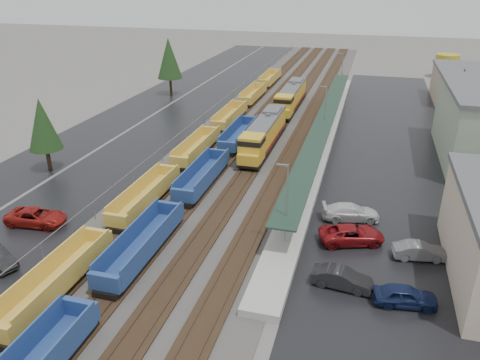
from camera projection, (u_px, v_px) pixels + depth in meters
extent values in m
cube|color=#302D2B|center=(273.00, 117.00, 79.15)|extent=(20.00, 160.00, 0.08)
cube|color=black|center=(239.00, 113.00, 80.59)|extent=(2.60, 160.00, 0.15)
cube|color=#473326|center=(235.00, 112.00, 80.72)|extent=(0.08, 160.00, 0.07)
cube|color=#473326|center=(243.00, 113.00, 80.37)|extent=(0.08, 160.00, 0.07)
cube|color=black|center=(262.00, 115.00, 79.60)|extent=(2.60, 160.00, 0.15)
cube|color=#473326|center=(258.00, 114.00, 79.73)|extent=(0.08, 160.00, 0.07)
cube|color=#473326|center=(266.00, 115.00, 79.38)|extent=(0.08, 160.00, 0.07)
cube|color=black|center=(285.00, 117.00, 78.61)|extent=(2.60, 160.00, 0.15)
cube|color=#473326|center=(281.00, 116.00, 78.75)|extent=(0.08, 160.00, 0.07)
cube|color=#473326|center=(289.00, 117.00, 78.39)|extent=(0.08, 160.00, 0.07)
cube|color=black|center=(309.00, 119.00, 77.63)|extent=(2.60, 160.00, 0.15)
cube|color=#473326|center=(304.00, 118.00, 77.76)|extent=(0.08, 160.00, 0.07)
cube|color=#473326|center=(313.00, 118.00, 77.40)|extent=(0.08, 160.00, 0.07)
cube|color=black|center=(190.00, 110.00, 82.87)|extent=(10.00, 160.00, 0.02)
cube|color=black|center=(139.00, 106.00, 85.34)|extent=(9.00, 160.00, 0.02)
cube|color=black|center=(391.00, 147.00, 65.68)|extent=(16.00, 100.00, 0.02)
cube|color=#9E9B93|center=(323.00, 138.00, 67.89)|extent=(3.00, 80.00, 0.70)
cylinder|color=gray|center=(295.00, 204.00, 45.27)|extent=(0.16, 0.16, 2.40)
cylinder|color=gray|center=(315.00, 152.00, 58.46)|extent=(0.16, 0.16, 2.40)
cylinder|color=gray|center=(328.00, 119.00, 71.65)|extent=(0.16, 0.16, 2.40)
cylinder|color=gray|center=(336.00, 96.00, 84.85)|extent=(0.16, 0.16, 2.40)
cylinder|color=gray|center=(343.00, 79.00, 98.04)|extent=(0.16, 0.16, 2.40)
cube|color=#1A3024|center=(325.00, 119.00, 66.73)|extent=(2.60, 65.00, 0.15)
cylinder|color=gray|center=(286.00, 208.00, 40.02)|extent=(0.12, 0.12, 8.00)
cube|color=gray|center=(282.00, 165.00, 38.56)|extent=(1.00, 0.15, 0.12)
cylinder|color=gray|center=(325.00, 114.00, 66.40)|extent=(0.12, 0.12, 8.00)
cube|color=gray|center=(323.00, 87.00, 64.94)|extent=(1.00, 0.15, 0.12)
cylinder|color=gray|center=(342.00, 74.00, 92.78)|extent=(0.12, 0.12, 8.00)
cube|color=gray|center=(341.00, 53.00, 91.32)|extent=(1.00, 0.15, 0.12)
cylinder|color=gray|center=(42.00, 254.00, 38.90)|extent=(0.08, 0.08, 2.00)
cylinder|color=gray|center=(95.00, 211.00, 45.93)|extent=(0.08, 0.08, 2.00)
cylinder|color=gray|center=(133.00, 179.00, 52.97)|extent=(0.08, 0.08, 2.00)
cylinder|color=gray|center=(162.00, 155.00, 60.00)|extent=(0.08, 0.08, 2.00)
cylinder|color=gray|center=(186.00, 136.00, 67.04)|extent=(0.08, 0.08, 2.00)
cylinder|color=gray|center=(204.00, 120.00, 74.07)|extent=(0.08, 0.08, 2.00)
cylinder|color=gray|center=(220.00, 107.00, 81.11)|extent=(0.08, 0.08, 2.00)
cylinder|color=gray|center=(233.00, 96.00, 88.14)|extent=(0.08, 0.08, 2.00)
cylinder|color=gray|center=(244.00, 87.00, 95.18)|extent=(0.08, 0.08, 2.00)
cylinder|color=gray|center=(254.00, 79.00, 102.21)|extent=(0.08, 0.08, 2.00)
cylinder|color=gray|center=(262.00, 72.00, 109.25)|extent=(0.08, 0.08, 2.00)
cylinder|color=gray|center=(269.00, 66.00, 116.28)|extent=(0.08, 0.08, 2.00)
cylinder|color=gray|center=(276.00, 61.00, 123.32)|extent=(0.08, 0.08, 2.00)
cylinder|color=gray|center=(282.00, 56.00, 130.35)|extent=(0.08, 0.08, 2.00)
cylinder|color=gray|center=(287.00, 52.00, 137.39)|extent=(0.08, 0.08, 2.00)
cylinder|color=gray|center=(292.00, 48.00, 144.43)|extent=(0.08, 0.08, 2.00)
cube|color=gray|center=(220.00, 101.00, 80.70)|extent=(0.05, 160.00, 0.05)
ellipsoid|color=#51624C|center=(272.00, 27.00, 209.69)|extent=(154.00, 110.00, 19.80)
ellipsoid|color=#51624C|center=(436.00, 29.00, 201.21)|extent=(196.00, 140.00, 25.20)
cylinder|color=#332316|center=(49.00, 159.00, 57.67)|extent=(0.50, 0.50, 2.70)
cone|color=black|center=(42.00, 124.00, 55.84)|extent=(3.96, 3.96, 6.30)
cylinder|color=#332316|center=(171.00, 86.00, 92.97)|extent=(0.50, 0.50, 3.30)
cone|color=black|center=(169.00, 58.00, 90.73)|extent=(4.84, 4.84, 7.70)
cylinder|color=#332316|center=(454.00, 125.00, 69.89)|extent=(0.50, 0.50, 3.00)
cone|color=black|center=(461.00, 92.00, 67.85)|extent=(4.40, 4.40, 7.00)
cube|color=black|center=(265.00, 143.00, 64.84)|extent=(2.82, 18.78, 0.38)
cube|color=#C3881C|center=(266.00, 129.00, 65.01)|extent=(2.63, 15.02, 2.82)
cube|color=#C3881C|center=(252.00, 148.00, 57.67)|extent=(2.82, 3.00, 3.19)
cube|color=black|center=(252.00, 141.00, 57.29)|extent=(2.86, 3.05, 0.66)
cube|color=#C3881C|center=(248.00, 160.00, 56.57)|extent=(2.63, 0.94, 1.31)
cube|color=#59595B|center=(267.00, 119.00, 64.40)|extent=(2.68, 15.02, 0.33)
cube|color=maroon|center=(257.00, 136.00, 65.80)|extent=(0.04, 15.02, 0.33)
cube|color=maroon|center=(276.00, 138.00, 65.14)|extent=(0.04, 15.02, 0.33)
cube|color=black|center=(265.00, 145.00, 64.99)|extent=(2.07, 5.63, 0.56)
cube|color=black|center=(253.00, 161.00, 59.17)|extent=(2.25, 3.76, 0.47)
cube|color=black|center=(274.00, 130.00, 70.73)|extent=(2.25, 3.76, 0.47)
cylinder|color=#59595B|center=(268.00, 115.00, 65.11)|extent=(0.66, 0.66, 0.47)
cube|color=#59595B|center=(272.00, 110.00, 67.61)|extent=(2.25, 3.76, 0.47)
cube|color=black|center=(291.00, 105.00, 83.31)|extent=(2.82, 18.78, 0.38)
cube|color=#C3881C|center=(292.00, 95.00, 83.48)|extent=(2.63, 15.02, 2.82)
cube|color=#C3881C|center=(284.00, 105.00, 76.14)|extent=(2.82, 3.00, 3.19)
cube|color=black|center=(284.00, 100.00, 75.76)|extent=(2.86, 3.05, 0.66)
cube|color=#C3881C|center=(281.00, 114.00, 75.03)|extent=(2.63, 0.94, 1.31)
cube|color=#59595B|center=(293.00, 86.00, 82.87)|extent=(2.68, 15.02, 0.33)
cube|color=maroon|center=(285.00, 100.00, 84.27)|extent=(0.04, 15.02, 0.33)
cube|color=maroon|center=(299.00, 101.00, 83.61)|extent=(0.04, 15.02, 0.33)
cube|color=black|center=(291.00, 107.00, 83.46)|extent=(2.07, 5.63, 0.56)
cube|color=black|center=(284.00, 116.00, 77.64)|extent=(2.25, 3.76, 0.47)
cube|color=black|center=(297.00, 98.00, 89.20)|extent=(2.25, 3.76, 0.47)
cylinder|color=#59595B|center=(294.00, 84.00, 83.58)|extent=(0.66, 0.66, 0.47)
cube|color=#59595B|center=(296.00, 81.00, 86.08)|extent=(2.25, 3.76, 0.47)
cube|color=gold|center=(57.00, 284.00, 35.43)|extent=(2.43, 11.92, 0.23)
cube|color=gold|center=(41.00, 272.00, 35.38)|extent=(0.14, 11.92, 1.68)
cube|color=gold|center=(68.00, 277.00, 34.80)|extent=(0.14, 11.92, 1.68)
cube|color=gold|center=(99.00, 236.00, 40.57)|extent=(2.43, 0.47, 1.31)
cube|color=black|center=(6.00, 337.00, 30.72)|extent=(1.87, 2.06, 0.47)
cube|color=black|center=(96.00, 249.00, 40.37)|extent=(1.87, 2.06, 0.47)
cube|color=gold|center=(146.00, 199.00, 48.79)|extent=(2.43, 11.92, 0.23)
cube|color=gold|center=(135.00, 190.00, 48.74)|extent=(0.14, 11.92, 1.68)
cube|color=gold|center=(156.00, 193.00, 48.16)|extent=(0.14, 11.92, 1.68)
cube|color=gold|center=(116.00, 221.00, 43.12)|extent=(2.43, 0.47, 1.31)
cube|color=gold|center=(169.00, 171.00, 53.93)|extent=(2.43, 0.47, 1.31)
cube|color=black|center=(120.00, 226.00, 44.08)|extent=(1.87, 2.06, 0.47)
cube|color=black|center=(168.00, 180.00, 53.74)|extent=(1.87, 2.06, 0.47)
cube|color=gold|center=(197.00, 150.00, 62.15)|extent=(2.43, 11.92, 0.23)
cube|color=gold|center=(189.00, 143.00, 62.10)|extent=(0.14, 11.92, 1.68)
cube|color=gold|center=(205.00, 145.00, 61.52)|extent=(0.14, 11.92, 1.68)
cube|color=gold|center=(179.00, 162.00, 56.48)|extent=(2.43, 0.47, 1.31)
cube|color=gold|center=(212.00, 131.00, 67.29)|extent=(2.43, 0.47, 1.31)
cube|color=black|center=(182.00, 167.00, 57.44)|extent=(1.87, 2.06, 0.47)
cube|color=black|center=(211.00, 139.00, 67.10)|extent=(1.87, 2.06, 0.47)
cube|color=gold|center=(230.00, 118.00, 75.51)|extent=(2.43, 11.92, 0.23)
cube|color=gold|center=(223.00, 113.00, 75.46)|extent=(0.14, 11.92, 1.68)
cube|color=gold|center=(237.00, 114.00, 74.88)|extent=(0.14, 11.92, 1.68)
cube|color=gold|center=(218.00, 126.00, 69.84)|extent=(2.43, 0.47, 1.31)
cube|color=gold|center=(240.00, 105.00, 80.65)|extent=(2.43, 0.47, 1.31)
cube|color=black|center=(220.00, 130.00, 70.80)|extent=(1.87, 2.06, 0.47)
cube|color=black|center=(239.00, 111.00, 80.46)|extent=(1.87, 2.06, 0.47)
cube|color=gold|center=(253.00, 96.00, 88.88)|extent=(2.43, 11.92, 0.23)
cube|color=gold|center=(247.00, 92.00, 88.82)|extent=(0.14, 11.92, 1.68)
cube|color=gold|center=(259.00, 92.00, 88.24)|extent=(0.14, 11.92, 1.68)
cube|color=gold|center=(245.00, 101.00, 83.20)|extent=(2.43, 0.47, 1.31)
cube|color=gold|center=(261.00, 86.00, 94.01)|extent=(2.43, 0.47, 1.31)
cube|color=black|center=(246.00, 105.00, 84.16)|extent=(1.87, 2.06, 0.47)
cube|color=black|center=(260.00, 91.00, 93.82)|extent=(1.87, 2.06, 0.47)
cube|color=gold|center=(270.00, 80.00, 102.24)|extent=(2.43, 11.92, 0.23)
cube|color=gold|center=(265.00, 76.00, 102.18)|extent=(0.14, 11.92, 1.68)
cube|color=gold|center=(276.00, 77.00, 101.60)|extent=(0.14, 11.92, 1.68)
cube|color=gold|center=(264.00, 83.00, 96.56)|extent=(2.43, 0.47, 1.31)
cube|color=gold|center=(276.00, 72.00, 107.37)|extent=(2.43, 0.47, 1.31)
cube|color=black|center=(265.00, 87.00, 97.52)|extent=(1.87, 2.06, 0.47)
cube|color=black|center=(275.00, 76.00, 107.18)|extent=(1.87, 2.06, 0.47)
cube|color=navy|center=(81.00, 309.00, 31.75)|extent=(2.56, 0.49, 1.38)
cube|color=black|center=(77.00, 327.00, 31.55)|extent=(1.97, 2.17, 0.49)
cube|color=navy|center=(143.00, 248.00, 40.05)|extent=(2.56, 11.74, 0.25)
cube|color=navy|center=(129.00, 237.00, 40.00)|extent=(0.15, 11.74, 1.77)
cube|color=navy|center=(155.00, 241.00, 39.39)|extent=(0.15, 11.74, 1.77)
cube|color=navy|center=(105.00, 282.00, 34.44)|extent=(2.56, 0.49, 1.38)
cube|color=navy|center=(171.00, 209.00, 45.11)|extent=(2.56, 0.49, 1.38)
cube|color=black|center=(111.00, 288.00, 35.45)|extent=(1.97, 2.17, 0.49)
cube|color=black|center=(168.00, 221.00, 44.90)|extent=(1.97, 2.17, 0.49)
cube|color=navy|center=(203.00, 179.00, 53.41)|extent=(2.56, 11.74, 0.25)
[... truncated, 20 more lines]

